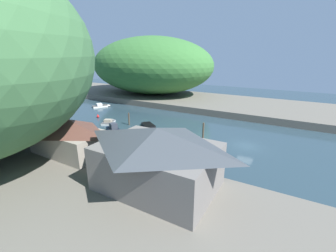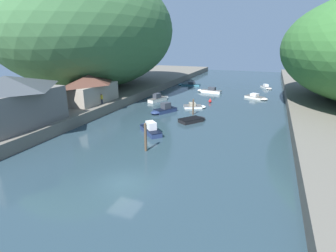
{
  "view_description": "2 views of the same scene",
  "coord_description": "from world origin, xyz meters",
  "px_view_note": "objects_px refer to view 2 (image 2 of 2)",
  "views": [
    {
      "loc": [
        -34.75,
        -5.68,
        14.12
      ],
      "look_at": [
        -0.98,
        13.72,
        1.39
      ],
      "focal_mm": 24.0,
      "sensor_mm": 36.0,
      "label": 1
    },
    {
      "loc": [
        10.73,
        -17.03,
        11.46
      ],
      "look_at": [
        -0.35,
        11.16,
        1.65
      ],
      "focal_mm": 28.0,
      "sensor_mm": 36.0,
      "label": 2
    }
  ],
  "objects_px": {
    "boat_open_rowboat": "(267,87)",
    "channel_buoy_near": "(210,101)",
    "boat_far_upstream": "(195,106)",
    "boat_white_cruiser": "(257,97)",
    "boat_mid_channel": "(149,129)",
    "boat_navy_launch": "(159,98)",
    "boat_near_quay": "(189,84)",
    "person_on_quay": "(102,98)",
    "boat_moored_right": "(163,110)",
    "waterfront_building": "(9,100)",
    "boat_cabin_cruiser": "(194,120)",
    "boathouse_shed": "(89,88)",
    "boat_small_dinghy": "(209,91)"
  },
  "relations": [
    {
      "from": "boat_small_dinghy",
      "to": "boat_open_rowboat",
      "type": "bearing_deg",
      "value": -37.45
    },
    {
      "from": "waterfront_building",
      "to": "boat_small_dinghy",
      "type": "xyz_separation_m",
      "value": [
        15.91,
        38.13,
        -4.26
      ]
    },
    {
      "from": "boat_open_rowboat",
      "to": "channel_buoy_near",
      "type": "distance_m",
      "value": 23.68
    },
    {
      "from": "boat_open_rowboat",
      "to": "channel_buoy_near",
      "type": "bearing_deg",
      "value": 40.98
    },
    {
      "from": "waterfront_building",
      "to": "boat_cabin_cruiser",
      "type": "bearing_deg",
      "value": 37.5
    },
    {
      "from": "boat_open_rowboat",
      "to": "person_on_quay",
      "type": "relative_size",
      "value": 2.88
    },
    {
      "from": "boat_near_quay",
      "to": "boat_cabin_cruiser",
      "type": "height_order",
      "value": "boat_near_quay"
    },
    {
      "from": "boathouse_shed",
      "to": "person_on_quay",
      "type": "bearing_deg",
      "value": -10.47
    },
    {
      "from": "boat_navy_launch",
      "to": "boathouse_shed",
      "type": "bearing_deg",
      "value": -106.96
    },
    {
      "from": "boat_cabin_cruiser",
      "to": "boat_far_upstream",
      "type": "bearing_deg",
      "value": 140.02
    },
    {
      "from": "boat_navy_launch",
      "to": "boat_open_rowboat",
      "type": "xyz_separation_m",
      "value": [
        19.74,
        23.63,
        -0.19
      ]
    },
    {
      "from": "waterfront_building",
      "to": "channel_buoy_near",
      "type": "xyz_separation_m",
      "value": [
        18.51,
        27.96,
        -4.36
      ]
    },
    {
      "from": "boat_moored_right",
      "to": "waterfront_building",
      "type": "bearing_deg",
      "value": 81.3
    },
    {
      "from": "boathouse_shed",
      "to": "boat_white_cruiser",
      "type": "bearing_deg",
      "value": 39.26
    },
    {
      "from": "boat_white_cruiser",
      "to": "boat_moored_right",
      "type": "bearing_deg",
      "value": -8.94
    },
    {
      "from": "boat_near_quay",
      "to": "boat_cabin_cruiser",
      "type": "distance_m",
      "value": 33.81
    },
    {
      "from": "boat_small_dinghy",
      "to": "channel_buoy_near",
      "type": "bearing_deg",
      "value": -155.69
    },
    {
      "from": "boat_navy_launch",
      "to": "boat_white_cruiser",
      "type": "height_order",
      "value": "boat_navy_launch"
    },
    {
      "from": "boathouse_shed",
      "to": "boat_open_rowboat",
      "type": "distance_m",
      "value": 44.97
    },
    {
      "from": "boat_cabin_cruiser",
      "to": "person_on_quay",
      "type": "height_order",
      "value": "person_on_quay"
    },
    {
      "from": "boat_open_rowboat",
      "to": "person_on_quay",
      "type": "height_order",
      "value": "person_on_quay"
    },
    {
      "from": "boat_mid_channel",
      "to": "boat_small_dinghy",
      "type": "bearing_deg",
      "value": 42.09
    },
    {
      "from": "boat_mid_channel",
      "to": "boat_moored_right",
      "type": "distance_m",
      "value": 10.1
    },
    {
      "from": "boat_small_dinghy",
      "to": "person_on_quay",
      "type": "relative_size",
      "value": 3.57
    },
    {
      "from": "boathouse_shed",
      "to": "channel_buoy_near",
      "type": "distance_m",
      "value": 22.74
    },
    {
      "from": "boat_far_upstream",
      "to": "boat_moored_right",
      "type": "xyz_separation_m",
      "value": [
        -4.0,
        -5.33,
        0.22
      ]
    },
    {
      "from": "waterfront_building",
      "to": "boat_navy_launch",
      "type": "relative_size",
      "value": 2.04
    },
    {
      "from": "boat_far_upstream",
      "to": "boat_white_cruiser",
      "type": "height_order",
      "value": "boat_white_cruiser"
    },
    {
      "from": "boat_far_upstream",
      "to": "boat_white_cruiser",
      "type": "relative_size",
      "value": 0.87
    },
    {
      "from": "waterfront_building",
      "to": "boat_small_dinghy",
      "type": "distance_m",
      "value": 41.54
    },
    {
      "from": "boat_mid_channel",
      "to": "waterfront_building",
      "type": "bearing_deg",
      "value": 161.31
    },
    {
      "from": "boat_navy_launch",
      "to": "boat_open_rowboat",
      "type": "height_order",
      "value": "boat_navy_launch"
    },
    {
      "from": "boat_far_upstream",
      "to": "channel_buoy_near",
      "type": "relative_size",
      "value": 5.08
    },
    {
      "from": "boathouse_shed",
      "to": "boat_far_upstream",
      "type": "bearing_deg",
      "value": 29.07
    },
    {
      "from": "boat_small_dinghy",
      "to": "boat_moored_right",
      "type": "bearing_deg",
      "value": -178.57
    },
    {
      "from": "boat_moored_right",
      "to": "boat_open_rowboat",
      "type": "bearing_deg",
      "value": -88.46
    },
    {
      "from": "boat_white_cruiser",
      "to": "boat_moored_right",
      "type": "height_order",
      "value": "boat_moored_right"
    },
    {
      "from": "boat_far_upstream",
      "to": "person_on_quay",
      "type": "bearing_deg",
      "value": -78.83
    },
    {
      "from": "boat_cabin_cruiser",
      "to": "channel_buoy_near",
      "type": "height_order",
      "value": "channel_buoy_near"
    },
    {
      "from": "boat_moored_right",
      "to": "boat_cabin_cruiser",
      "type": "height_order",
      "value": "boat_moored_right"
    },
    {
      "from": "boat_far_upstream",
      "to": "channel_buoy_near",
      "type": "distance_m",
      "value": 5.28
    },
    {
      "from": "boat_cabin_cruiser",
      "to": "boat_moored_right",
      "type": "bearing_deg",
      "value": -170.71
    },
    {
      "from": "boat_navy_launch",
      "to": "boat_near_quay",
      "type": "xyz_separation_m",
      "value": [
        -0.12,
        20.81,
        -0.18
      ]
    },
    {
      "from": "boat_far_upstream",
      "to": "boat_mid_channel",
      "type": "relative_size",
      "value": 0.91
    },
    {
      "from": "boat_white_cruiser",
      "to": "boat_near_quay",
      "type": "distance_m",
      "value": 21.64
    },
    {
      "from": "channel_buoy_near",
      "to": "person_on_quay",
      "type": "bearing_deg",
      "value": -136.02
    },
    {
      "from": "waterfront_building",
      "to": "boat_small_dinghy",
      "type": "height_order",
      "value": "waterfront_building"
    },
    {
      "from": "boat_open_rowboat",
      "to": "boat_small_dinghy",
      "type": "xyz_separation_m",
      "value": [
        -12.38,
        -11.4,
        0.16
      ]
    },
    {
      "from": "boat_cabin_cruiser",
      "to": "boat_white_cruiser",
      "type": "bearing_deg",
      "value": 104.78
    },
    {
      "from": "boat_open_rowboat",
      "to": "boat_mid_channel",
      "type": "xyz_separation_m",
      "value": [
        -13.34,
        -41.78,
        0.19
      ]
    }
  ]
}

